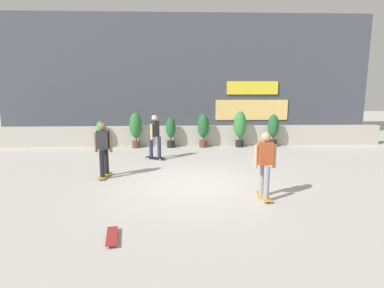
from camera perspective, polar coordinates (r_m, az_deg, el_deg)
name	(u,v)px	position (r m, az deg, el deg)	size (l,w,h in m)	color
ground_plane	(194,184)	(9.60, 0.39, -6.93)	(48.00, 48.00, 0.00)	#B2AFA8
planter_wall	(188,136)	(15.35, -0.72, 1.42)	(18.00, 0.40, 0.90)	#B2ADA3
building_backdrop	(186,76)	(19.15, -1.10, 11.63)	(20.00, 2.08, 6.50)	#424751
potted_plant_0	(101,134)	(15.26, -15.47, 1.72)	(0.37, 0.37, 1.21)	brown
potted_plant_1	(136,127)	(14.94, -9.67, 2.87)	(0.55, 0.55, 1.58)	brown
potted_plant_2	(171,131)	(14.85, -3.67, 2.29)	(0.44, 0.44, 1.34)	black
potted_plant_3	(203,128)	(14.88, 1.97, 2.79)	(0.52, 0.52, 1.51)	brown
potted_plant_4	(240,126)	(15.08, 8.26, 3.07)	(0.57, 0.57, 1.62)	black
potted_plant_5	(273,128)	(15.45, 13.84, 2.69)	(0.50, 0.50, 1.48)	black
skater_by_wall_left	(265,162)	(8.36, 12.47, -3.13)	(0.56, 0.81, 1.70)	#BF8C26
skater_mid_plaza	(103,148)	(10.38, -15.02, -0.60)	(0.55, 0.82, 1.70)	#BF8C26
skater_foreground	(155,135)	(12.52, -6.42, 1.55)	(0.80, 0.55, 1.70)	black
skateboard_near_camera	(112,236)	(6.58, -13.64, -15.17)	(0.32, 0.82, 0.08)	maroon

